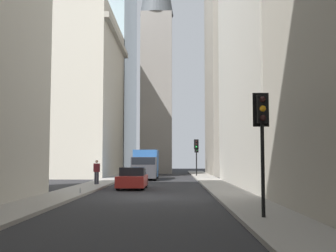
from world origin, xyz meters
TOP-DOWN VIEW (x-y plane):
  - ground_plane at (0.00, 0.00)m, footprint 135.00×135.00m
  - sidewalk_right at (0.00, 4.50)m, footprint 90.00×2.20m
  - sidewalk_left at (0.00, -4.50)m, footprint 90.00×2.20m
  - building_left_far at (30.86, -10.60)m, footprint 13.06×10.50m
  - building_left_midfar at (8.60, -10.59)m, footprint 19.74×10.50m
  - building_right_far at (28.20, 10.59)m, footprint 17.53×10.50m
  - church_spire at (37.75, 1.14)m, footprint 4.74×4.74m
  - delivery_truck at (19.39, 1.40)m, footprint 6.46×2.25m
  - sedan_red at (6.53, 1.40)m, footprint 4.30×1.78m
  - traffic_light_foreground at (-8.36, -4.18)m, footprint 0.43×0.52m
  - traffic_light_midblock at (25.84, -3.81)m, footprint 0.43×0.52m
  - traffic_light_far_junction at (33.70, -4.23)m, footprint 0.43×0.52m
  - pedestrian at (9.33, 4.30)m, footprint 0.26×0.44m
  - discarded_bottle at (1.32, 3.73)m, footprint 0.07×0.07m

SIDE VIEW (x-z plane):
  - ground_plane at x=0.00m, z-range 0.00..0.00m
  - sidewalk_right at x=0.00m, z-range 0.00..0.14m
  - sidewalk_left at x=0.00m, z-range 0.00..0.14m
  - discarded_bottle at x=1.32m, z-range 0.11..0.38m
  - sedan_red at x=6.53m, z-range -0.04..1.37m
  - pedestrian at x=9.33m, z-range 0.22..1.99m
  - delivery_truck at x=19.39m, z-range 0.04..2.88m
  - traffic_light_far_junction at x=33.70m, z-range 1.02..4.79m
  - traffic_light_foreground at x=-8.36m, z-range 1.07..5.04m
  - traffic_light_midblock at x=25.84m, z-range 1.09..5.11m
  - building_right_far at x=28.20m, z-range 0.01..18.61m
  - building_left_midfar at x=8.60m, z-range 0.01..26.98m
  - building_left_far at x=30.86m, z-range 0.01..33.15m
  - church_spire at x=37.75m, z-range 0.87..38.26m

